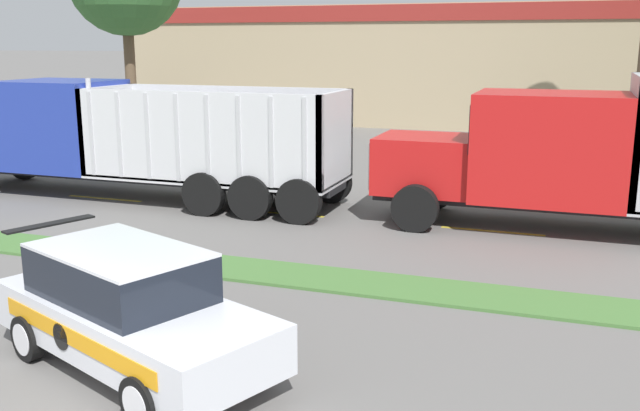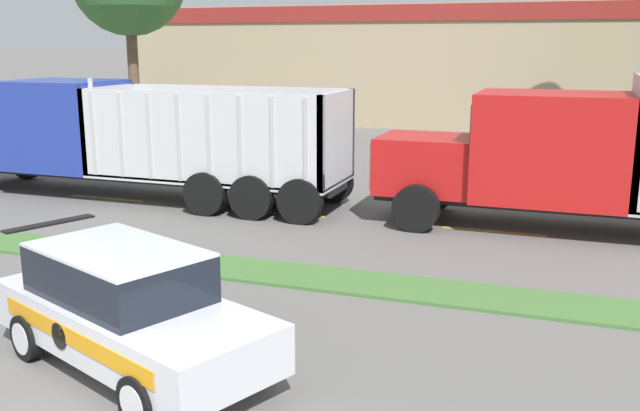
{
  "view_description": "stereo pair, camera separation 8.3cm",
  "coord_description": "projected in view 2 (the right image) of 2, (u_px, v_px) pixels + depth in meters",
  "views": [
    {
      "loc": [
        5.28,
        -4.98,
        4.35
      ],
      "look_at": [
        1.01,
        7.17,
        1.39
      ],
      "focal_mm": 40.0,
      "sensor_mm": 36.0,
      "label": 1
    },
    {
      "loc": [
        5.36,
        -4.95,
        4.35
      ],
      "look_at": [
        1.01,
        7.17,
        1.39
      ],
      "focal_mm": 40.0,
      "sensor_mm": 36.0,
      "label": 2
    }
  ],
  "objects": [
    {
      "name": "grass_verge",
      "position": [
        268.0,
        272.0,
        13.69
      ],
      "size": [
        120.0,
        1.31,
        0.06
      ],
      "primitive_type": "cube",
      "color": "#477538",
      "rests_on": "ground_plane"
    },
    {
      "name": "centre_line_3",
      "position": [
        107.0,
        198.0,
        20.29
      ],
      "size": [
        2.4,
        0.14,
        0.01
      ],
      "primitive_type": "cube",
      "color": "yellow",
      "rests_on": "ground_plane"
    },
    {
      "name": "centre_line_4",
      "position": [
        282.0,
        213.0,
        18.52
      ],
      "size": [
        2.4,
        0.14,
        0.01
      ],
      "primitive_type": "cube",
      "color": "yellow",
      "rests_on": "ground_plane"
    },
    {
      "name": "centre_line_5",
      "position": [
        493.0,
        231.0,
        16.74
      ],
      "size": [
        2.4,
        0.14,
        0.01
      ],
      "primitive_type": "cube",
      "color": "yellow",
      "rests_on": "ground_plane"
    },
    {
      "name": "dump_truck_lead",
      "position": [
        590.0,
        161.0,
        16.27
      ],
      "size": [
        11.48,
        2.79,
        3.66
      ],
      "color": "black",
      "rests_on": "ground_plane"
    },
    {
      "name": "dump_truck_mid",
      "position": [
        98.0,
        138.0,
        20.46
      ],
      "size": [
        12.35,
        2.81,
        3.4
      ],
      "color": "black",
      "rests_on": "ground_plane"
    },
    {
      "name": "rally_car",
      "position": [
        128.0,
        308.0,
        9.59
      ],
      "size": [
        4.74,
        3.3,
        1.69
      ],
      "color": "silver",
      "rests_on": "ground_plane"
    },
    {
      "name": "store_building_backdrop",
      "position": [
        476.0,
        64.0,
        40.25
      ],
      "size": [
        37.62,
        12.1,
        6.21
      ],
      "color": "tan",
      "rests_on": "ground_plane"
    }
  ]
}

